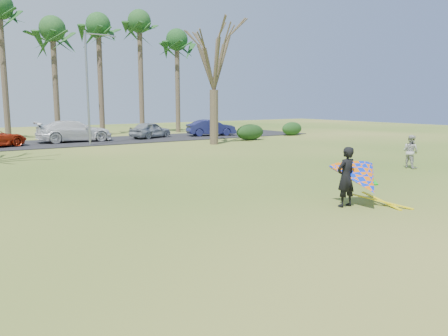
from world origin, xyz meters
TOP-DOWN VIEW (x-y plane):
  - ground at (0.00, 0.00)m, footprint 100.00×100.00m
  - parking_strip at (0.00, 25.00)m, footprint 46.00×7.00m
  - palm_6 at (2.00, 31.00)m, footprint 4.84×4.84m
  - palm_7 at (6.00, 31.00)m, footprint 4.84×4.84m
  - palm_8 at (10.00, 31.00)m, footprint 4.84×4.84m
  - palm_9 at (14.00, 31.00)m, footprint 4.84×4.84m
  - bare_tree_right at (10.00, 18.00)m, footprint 6.27×6.27m
  - streetlight at (2.16, 22.00)m, footprint 2.28×0.18m
  - hedge_near at (14.34, 19.26)m, footprint 2.61×1.18m
  - hedge_far at (20.67, 21.06)m, footprint 2.25×1.06m
  - car_3 at (1.85, 25.31)m, footprint 5.73×2.49m
  - car_4 at (8.21, 25.24)m, footprint 4.33×3.13m
  - car_5 at (13.87, 24.48)m, footprint 4.63×2.54m
  - pedestrian_a at (11.38, 2.91)m, footprint 0.64×0.80m
  - kite_flyer at (3.11, -0.74)m, footprint 2.13×2.39m

SIDE VIEW (x-z plane):
  - ground at x=0.00m, z-range 0.00..0.00m
  - parking_strip at x=0.00m, z-range 0.00..0.06m
  - hedge_far at x=20.67m, z-range 0.00..1.25m
  - hedge_near at x=14.34m, z-range 0.00..1.31m
  - car_4 at x=8.21m, z-range 0.06..1.43m
  - car_5 at x=13.87m, z-range 0.06..1.51m
  - pedestrian_a at x=11.38m, z-range 0.00..1.59m
  - kite_flyer at x=3.11m, z-range -0.15..1.86m
  - car_3 at x=1.85m, z-range 0.06..1.70m
  - streetlight at x=2.16m, z-range 0.46..8.46m
  - bare_tree_right at x=10.00m, z-range 1.96..11.17m
  - palm_6 at x=2.00m, z-range 3.75..14.59m
  - palm_9 at x=14.00m, z-range 3.75..14.59m
  - palm_7 at x=6.00m, z-range 4.08..15.62m
  - palm_8 at x=10.00m, z-range 4.40..16.64m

